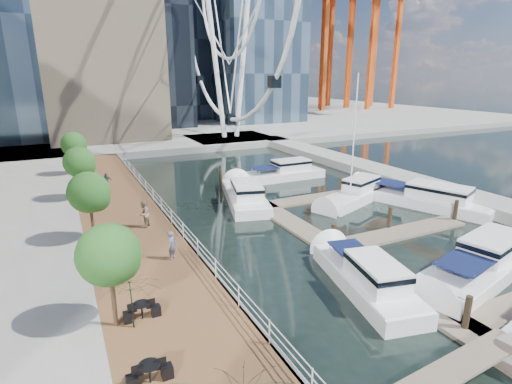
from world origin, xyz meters
name	(u,v)px	position (x,y,z in m)	size (l,w,h in m)	color
ground	(383,325)	(0.00, 0.00, 0.00)	(520.00, 520.00, 0.00)	black
boardwalk	(131,237)	(-9.00, 15.00, 0.50)	(6.00, 60.00, 1.00)	brown
seawall	(174,230)	(-6.00, 15.00, 0.50)	(0.25, 60.00, 1.00)	#595954
land_far	(110,117)	(0.00, 102.00, 0.50)	(200.00, 114.00, 1.00)	gray
breakwater	(392,176)	(20.00, 20.00, 0.50)	(4.00, 60.00, 1.00)	gray
pier	(231,140)	(14.00, 52.00, 0.50)	(14.00, 12.00, 1.00)	gray
railing	(171,217)	(-6.10, 15.00, 1.52)	(0.10, 60.00, 1.05)	white
floating_docks	(370,222)	(7.97, 9.98, 0.49)	(16.00, 34.00, 2.60)	#6D6051
port_cranes	(334,46)	(67.67, 95.67, 20.00)	(40.00, 52.00, 38.00)	#D84C14
street_trees	(89,192)	(-11.40, 14.00, 4.29)	(2.60, 42.60, 4.60)	#3F2B1C
yacht_foreground	(480,275)	(8.63, 1.24, 0.00)	(3.14, 11.72, 2.15)	white
pedestrian_near	(172,245)	(-7.53, 9.26, 1.86)	(0.62, 0.41, 1.71)	#545770
pedestrian_mid	(144,214)	(-8.00, 15.11, 1.97)	(0.94, 0.74, 1.94)	gray
pedestrian_far	(107,181)	(-9.19, 26.61, 1.78)	(0.91, 0.38, 1.56)	#2F313B
moored_yachts	(353,210)	(9.53, 13.76, 0.00)	(20.95, 34.02, 11.50)	white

